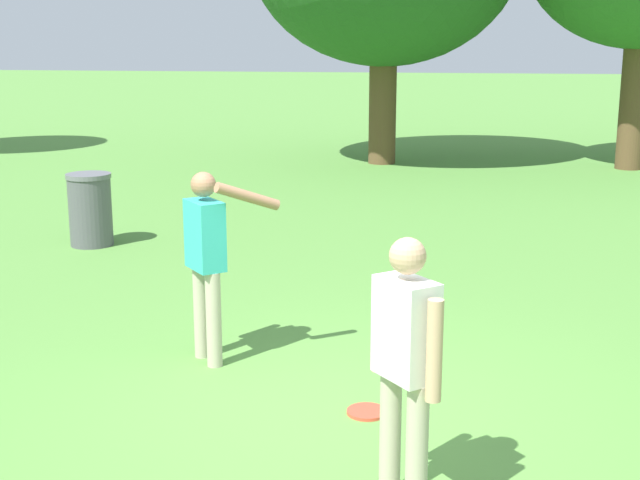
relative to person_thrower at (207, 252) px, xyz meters
name	(u,v)px	position (x,y,z in m)	size (l,w,h in m)	color
ground_plane	(324,418)	(1.15, -1.00, -0.96)	(120.00, 120.00, 0.00)	#568E3D
person_thrower	(207,252)	(0.00, 0.00, 0.00)	(0.84, 0.49, 1.64)	#B7AD93
person_catcher	(405,357)	(1.79, -2.14, -0.02)	(0.43, 0.49, 1.64)	#B7AD93
frisbee	(367,412)	(1.45, -0.87, -0.95)	(0.30, 0.30, 0.03)	#E04733
trash_can_beside_table	(90,209)	(-2.73, 3.88, -0.48)	(0.59, 0.59, 0.96)	#515156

